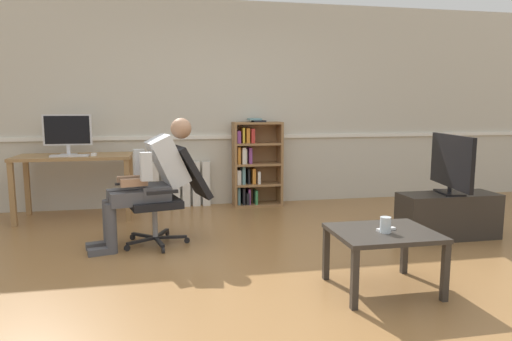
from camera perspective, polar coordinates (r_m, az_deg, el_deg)
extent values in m
plane|color=olive|center=(3.77, 0.29, -12.45)|extent=(18.00, 18.00, 0.00)
cube|color=beige|center=(6.15, -4.69, 8.27)|extent=(12.00, 0.10, 2.70)
cube|color=white|center=(6.10, -4.57, 4.24)|extent=(12.00, 0.03, 0.05)
cube|color=#9E7547|center=(5.68, -28.37, -2.69)|extent=(0.06, 0.06, 0.72)
cube|color=#9E7547|center=(5.44, -15.90, -2.45)|extent=(0.06, 0.06, 0.72)
cube|color=#9E7547|center=(5.99, -15.48, -1.50)|extent=(0.06, 0.06, 0.72)
cube|color=#9E7547|center=(6.20, -26.88, -1.76)|extent=(0.06, 0.06, 0.72)
cube|color=#9E7547|center=(5.74, -21.94, 1.62)|extent=(1.31, 0.64, 0.04)
cube|color=silver|center=(5.82, -22.57, 1.90)|extent=(0.18, 0.14, 0.01)
cube|color=silver|center=(5.83, -22.56, 2.47)|extent=(0.04, 0.02, 0.10)
cube|color=silver|center=(5.81, -22.68, 4.75)|extent=(0.55, 0.02, 0.37)
cube|color=black|center=(5.80, -22.71, 4.75)|extent=(0.51, 0.00, 0.33)
cube|color=silver|center=(5.61, -22.44, 1.75)|extent=(0.42, 0.12, 0.02)
cube|color=white|center=(5.58, -19.75, 1.92)|extent=(0.06, 0.10, 0.03)
cube|color=olive|center=(6.00, -2.73, 0.74)|extent=(0.03, 0.28, 1.12)
cube|color=olive|center=(6.12, 3.02, 0.88)|extent=(0.03, 0.28, 1.12)
cube|color=olive|center=(6.19, -0.09, 0.97)|extent=(0.62, 0.02, 1.12)
cube|color=olive|center=(6.14, 0.17, -4.26)|extent=(0.59, 0.28, 0.03)
cube|color=olive|center=(6.09, 0.17, -1.74)|extent=(0.59, 0.28, 0.03)
cube|color=olive|center=(6.05, 0.17, 0.81)|extent=(0.59, 0.28, 0.03)
cube|color=olive|center=(6.02, 0.17, 3.40)|extent=(0.59, 0.28, 0.03)
cube|color=olive|center=(6.01, 0.17, 6.00)|extent=(0.59, 0.28, 0.03)
cube|color=#6699A3|center=(6.08, -2.25, -3.16)|extent=(0.03, 0.19, 0.23)
cube|color=white|center=(6.02, -2.25, -0.80)|extent=(0.05, 0.19, 0.19)
cube|color=orange|center=(5.98, -2.25, 1.93)|extent=(0.04, 0.19, 0.22)
cube|color=#89428E|center=(5.96, -2.26, 4.25)|extent=(0.05, 0.19, 0.16)
cube|color=black|center=(6.07, -1.63, -3.21)|extent=(0.03, 0.19, 0.22)
cube|color=#6699A3|center=(6.04, -1.66, -0.56)|extent=(0.04, 0.19, 0.24)
cube|color=white|center=(6.00, -1.64, 1.92)|extent=(0.05, 0.19, 0.22)
cube|color=gold|center=(5.97, -1.68, 4.46)|extent=(0.03, 0.19, 0.20)
cube|color=black|center=(6.09, -1.14, -3.48)|extent=(0.04, 0.19, 0.16)
cube|color=black|center=(6.07, -1.01, -0.69)|extent=(0.02, 0.19, 0.20)
cube|color=beige|center=(6.01, -1.42, 1.84)|extent=(0.03, 0.19, 0.20)
cube|color=orange|center=(5.99, -1.12, 4.44)|extent=(0.04, 0.19, 0.19)
cube|color=#89428E|center=(6.10, -0.96, -3.23)|extent=(0.03, 0.19, 0.21)
cube|color=orange|center=(6.07, -0.38, -0.66)|extent=(0.04, 0.19, 0.21)
cube|color=#89428E|center=(6.04, -0.81, 1.93)|extent=(0.04, 0.19, 0.21)
cube|color=red|center=(5.99, -0.51, 4.40)|extent=(0.05, 0.19, 0.19)
cube|color=#38844C|center=(6.10, -0.07, -3.32)|extent=(0.03, 0.19, 0.19)
cube|color=white|center=(6.07, 0.26, -0.84)|extent=(0.04, 0.19, 0.17)
cube|color=black|center=(6.00, 0.33, 6.25)|extent=(0.16, 0.22, 0.02)
cube|color=#6699A3|center=(6.01, -0.18, 6.48)|extent=(0.16, 0.22, 0.02)
cube|color=white|center=(6.10, -13.83, -1.86)|extent=(0.10, 0.08, 0.60)
cube|color=white|center=(6.09, -12.57, -1.83)|extent=(0.10, 0.08, 0.60)
cube|color=white|center=(6.09, -11.31, -1.79)|extent=(0.10, 0.08, 0.60)
cube|color=white|center=(6.09, -10.06, -1.76)|extent=(0.10, 0.08, 0.60)
cube|color=white|center=(6.09, -8.80, -1.72)|extent=(0.10, 0.08, 0.60)
cube|color=white|center=(6.10, -7.55, -1.69)|extent=(0.10, 0.08, 0.60)
cube|color=white|center=(6.11, -6.30, -1.65)|extent=(0.10, 0.08, 0.60)
cube|color=black|center=(4.38, -12.12, -8.79)|extent=(0.11, 0.30, 0.02)
cylinder|color=black|center=(4.25, -11.64, -9.83)|extent=(0.03, 0.06, 0.06)
cube|color=black|center=(4.51, -10.64, -8.26)|extent=(0.30, 0.06, 0.02)
cylinder|color=black|center=(4.51, -8.70, -8.70)|extent=(0.06, 0.03, 0.06)
cube|color=black|center=(4.66, -11.82, -7.78)|extent=(0.15, 0.29, 0.02)
cylinder|color=black|center=(4.80, -11.11, -7.75)|extent=(0.04, 0.06, 0.06)
cube|color=black|center=(4.62, -13.96, -7.97)|extent=(0.25, 0.22, 0.02)
cylinder|color=black|center=(4.73, -15.29, -8.12)|extent=(0.06, 0.05, 0.06)
cube|color=black|center=(4.45, -14.23, -8.59)|extent=(0.27, 0.19, 0.02)
cylinder|color=black|center=(4.40, -15.94, -9.38)|extent=(0.06, 0.05, 0.06)
cylinder|color=gray|center=(4.48, -12.61, -6.30)|extent=(0.05, 0.05, 0.30)
cube|color=black|center=(4.44, -12.69, -3.99)|extent=(0.56, 0.56, 0.07)
cube|color=black|center=(4.48, -8.23, -0.13)|extent=(0.42, 0.50, 0.52)
cube|color=black|center=(4.67, -13.20, -1.61)|extent=(0.28, 0.11, 0.03)
cube|color=black|center=(4.17, -11.70, -2.71)|extent=(0.28, 0.11, 0.03)
cube|color=#4C4C51|center=(4.42, -12.73, -2.66)|extent=(0.33, 0.39, 0.14)
cube|color=silver|center=(4.41, -11.08, 1.16)|extent=(0.45, 0.42, 0.52)
sphere|color=#A87A5B|center=(4.42, -9.43, 5.25)|extent=(0.20, 0.20, 0.20)
cube|color=black|center=(4.35, -16.37, -1.61)|extent=(0.15, 0.07, 0.02)
cube|color=#4C4C51|center=(4.48, -15.61, -3.00)|extent=(0.44, 0.23, 0.13)
cylinder|color=#4C4C51|center=(4.51, -18.11, -6.39)|extent=(0.10, 0.10, 0.46)
cube|color=#4C4C51|center=(4.55, -19.27, -8.90)|extent=(0.24, 0.14, 0.06)
cube|color=#4C4C51|center=(4.29, -15.16, -3.47)|extent=(0.44, 0.23, 0.13)
cylinder|color=#4C4C51|center=(4.32, -17.78, -7.02)|extent=(0.10, 0.10, 0.46)
cube|color=#4C4C51|center=(4.36, -18.99, -9.63)|extent=(0.24, 0.14, 0.06)
cube|color=silver|center=(4.51, -14.51, 0.96)|extent=(0.12, 0.10, 0.26)
cube|color=#A87A5B|center=(4.46, -15.56, -1.10)|extent=(0.25, 0.13, 0.07)
cube|color=silver|center=(4.20, -13.70, 0.48)|extent=(0.12, 0.10, 0.26)
cube|color=#A87A5B|center=(4.27, -15.12, -1.48)|extent=(0.25, 0.13, 0.07)
cube|color=#2D2823|center=(5.00, 23.04, -5.25)|extent=(0.99, 0.38, 0.45)
cube|color=black|center=(4.96, 23.19, -2.58)|extent=(0.25, 0.35, 0.02)
cylinder|color=black|center=(4.95, 23.21, -2.18)|extent=(0.04, 0.04, 0.05)
cube|color=black|center=(4.91, 23.40, 1.11)|extent=(0.20, 0.89, 0.52)
cube|color=white|center=(4.92, 23.63, 1.11)|extent=(0.16, 0.83, 0.48)
cube|color=#332D28|center=(3.10, 12.33, -13.27)|extent=(0.04, 0.04, 0.41)
cube|color=#332D28|center=(3.40, 22.74, -11.76)|extent=(0.04, 0.04, 0.41)
cube|color=#332D28|center=(3.83, 18.21, -9.30)|extent=(0.04, 0.04, 0.41)
cube|color=#332D28|center=(3.57, 8.83, -10.30)|extent=(0.04, 0.04, 0.41)
cube|color=#332D28|center=(3.39, 15.74, -7.57)|extent=(0.72, 0.60, 0.03)
cylinder|color=silver|center=(3.33, 16.00, -6.61)|extent=(0.08, 0.08, 0.11)
cube|color=white|center=(3.40, 16.07, -7.12)|extent=(0.15, 0.07, 0.02)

